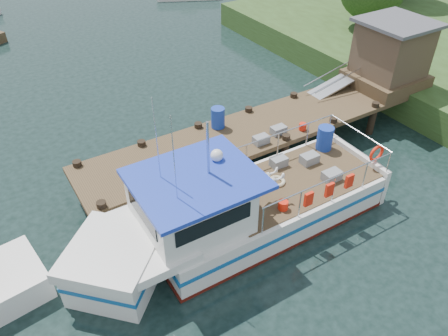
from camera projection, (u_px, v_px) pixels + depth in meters
ground_plane at (225, 167)px, 18.05m from camera, size 160.00×160.00×0.00m
dock at (349, 81)px, 19.46m from camera, size 16.60×3.00×4.78m
lobster_boat at (231, 212)px, 14.37m from camera, size 11.78×3.56×5.60m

